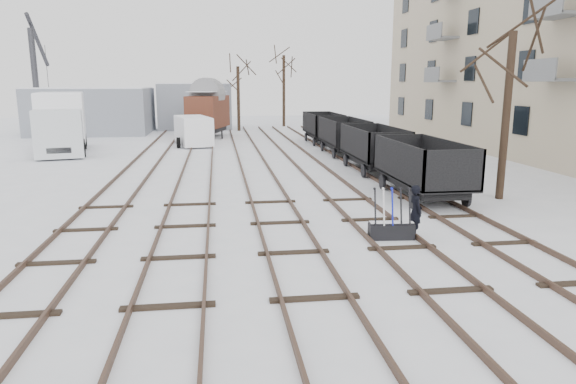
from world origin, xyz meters
name	(u,v)px	position (x,y,z in m)	size (l,w,h in m)	color
ground	(294,253)	(0.00, 0.00, 0.00)	(120.00, 120.00, 0.00)	white
tracks	(255,168)	(0.00, 13.67, 0.07)	(13.90, 52.00, 0.16)	black
shed_left	(93,110)	(-13.00, 36.00, 2.05)	(10.00, 8.00, 4.10)	gray
shed_right	(196,106)	(-4.00, 40.00, 2.25)	(7.00, 6.00, 4.50)	gray
ground_frame	(391,229)	(3.01, 0.93, 0.28)	(1.33, 0.53, 1.49)	black
worker	(416,211)	(3.76, 1.03, 0.78)	(0.57, 0.37, 1.56)	black
freight_wagon_a	(422,176)	(6.00, 6.09, 0.86)	(2.20, 5.51, 2.25)	black
freight_wagon_b	(373,154)	(6.00, 12.49, 0.86)	(2.20, 5.51, 2.25)	black
freight_wagon_c	(343,141)	(6.00, 18.89, 0.86)	(2.20, 5.51, 2.25)	black
freight_wagon_d	(323,132)	(6.00, 25.29, 0.86)	(2.20, 5.51, 2.25)	black
box_van_wagon	(208,111)	(-2.65, 30.92, 2.22)	(3.93, 5.52, 3.81)	black
lorry	(61,122)	(-11.99, 22.35, 1.99)	(4.00, 8.84, 3.86)	black
panel_van	(193,130)	(-3.66, 25.12, 1.09)	(3.06, 5.10, 2.10)	white
crane	(39,105)	(-17.00, 34.08, 2.66)	(2.15, 5.93, 10.10)	#2D2D32
tree_near	(506,118)	(8.98, 5.49, 3.16)	(0.30, 0.30, 6.32)	black
tree_far_left	(238,99)	(0.14, 36.59, 3.01)	(0.30, 0.30, 6.01)	black
tree_far_right	(284,91)	(5.08, 41.27, 3.65)	(0.30, 0.30, 7.30)	black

